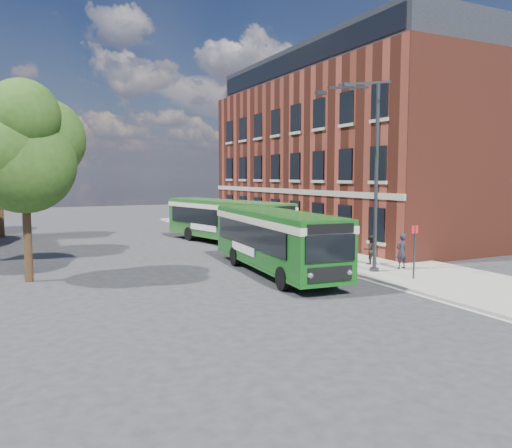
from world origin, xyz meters
TOP-DOWN VIEW (x-y plane):
  - ground at (0.00, 0.00)m, footprint 120.00×120.00m
  - pavement at (7.00, 8.00)m, footprint 6.00×48.00m
  - kerb_line at (3.95, 8.00)m, footprint 0.12×48.00m
  - brick_office at (14.00, 12.00)m, footprint 12.10×26.00m
  - street_lamp at (4.84, -2.00)m, footprint 2.96×2.38m
  - bus_stop_sign at (5.60, -4.20)m, footprint 0.35×0.08m
  - bus_front at (1.02, 0.33)m, footprint 3.49×11.07m
  - bus_rear at (3.00, 11.15)m, footprint 5.09×12.04m
  - pedestrian_a at (6.81, -2.07)m, footprint 0.67×0.47m
  - pedestrian_b at (6.23, -0.42)m, footprint 0.86×0.74m
  - tree_left at (-9.71, 3.34)m, footprint 5.19×4.93m
  - tree_right at (-11.07, 22.14)m, footprint 5.27×5.01m

SIDE VIEW (x-z plane):
  - ground at x=0.00m, z-range 0.00..0.00m
  - kerb_line at x=3.95m, z-range 0.00..0.01m
  - pavement at x=7.00m, z-range 0.00..0.15m
  - pedestrian_b at x=6.23m, z-range 0.15..1.65m
  - pedestrian_a at x=6.81m, z-range 0.15..1.89m
  - bus_stop_sign at x=5.60m, z-range 0.25..2.77m
  - bus_front at x=1.02m, z-range 0.32..3.34m
  - bus_rear at x=3.00m, z-range 0.32..3.34m
  - street_lamp at x=4.84m, z-range 0.29..9.29m
  - tree_left at x=-9.71m, z-range 1.56..10.32m
  - tree_right at x=-11.07m, z-range 1.59..10.49m
  - brick_office at x=14.00m, z-range -0.13..14.07m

